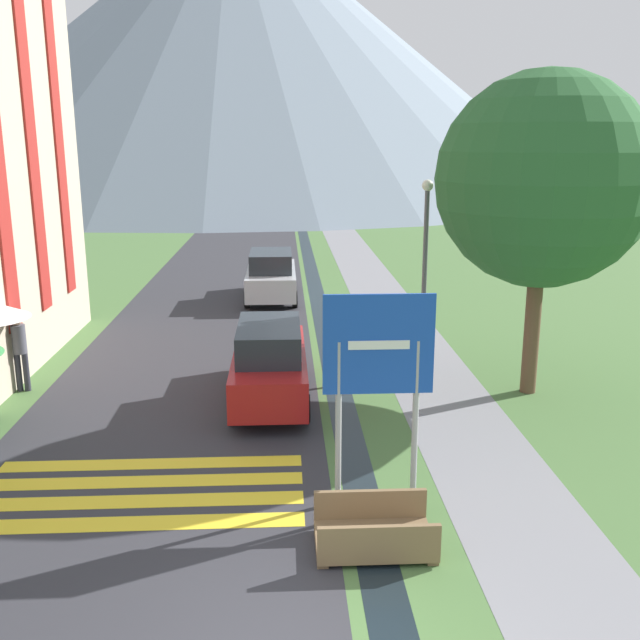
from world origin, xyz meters
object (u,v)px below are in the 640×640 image
cafe_chair_far_right (11,360)px  person_standing_terrace (20,348)px  road_sign (378,367)px  streetlamp (425,260)px  tree_by_path (543,181)px  footbridge (374,534)px  parked_car_far (271,275)px  parked_car_near (270,362)px

cafe_chair_far_right → person_standing_terrace: size_ratio=0.47×
cafe_chair_far_right → road_sign: bearing=-29.7°
streetlamp → tree_by_path: bearing=-36.8°
footbridge → cafe_chair_far_right: 11.23m
parked_car_far → parked_car_near: bearing=-89.4°
footbridge → parked_car_near: (-1.60, 6.18, 0.68)m
cafe_chair_far_right → person_standing_terrace: person_standing_terrace is taller
tree_by_path → cafe_chair_far_right: bearing=173.2°
road_sign → footbridge: size_ratio=2.05×
road_sign → person_standing_terrace: 9.64m
cafe_chair_far_right → person_standing_terrace: 1.11m
person_standing_terrace → parked_car_near: bearing=-9.0°
footbridge → person_standing_terrace: person_standing_terrace is taller
streetlamp → footbridge: bearing=-105.4°
road_sign → streetlamp: streetlamp is taller
parked_car_near → tree_by_path: tree_by_path is taller
footbridge → parked_car_far: bearing=95.8°
parked_car_near → tree_by_path: size_ratio=0.63×
footbridge → tree_by_path: size_ratio=0.23×
streetlamp → parked_car_near: bearing=-153.7°
road_sign → parked_car_near: (-1.79, 4.84, -1.41)m
footbridge → person_standing_terrace: bearing=136.3°
tree_by_path → road_sign: bearing=-129.9°
parked_car_far → streetlamp: streetlamp is taller
person_standing_terrace → streetlamp: bearing=5.8°
parked_car_far → cafe_chair_far_right: bearing=-125.1°
parked_car_far → footbridge: bearing=-84.2°
road_sign → parked_car_far: (-1.91, 15.45, -1.41)m
parked_car_near → parked_car_far: 10.60m
footbridge → tree_by_path: (4.45, 6.43, 4.66)m
cafe_chair_far_right → parked_car_far: bearing=63.9°
parked_car_near → parked_car_far: (-0.12, 10.60, 0.00)m
person_standing_terrace → tree_by_path: size_ratio=0.25×
parked_car_far → streetlamp: size_ratio=0.94×
parked_car_near → streetlamp: streetlamp is taller
cafe_chair_far_right → parked_car_near: bearing=-6.1°
cafe_chair_far_right → streetlamp: streetlamp is taller
parked_car_near → cafe_chair_far_right: bearing=164.9°
parked_car_far → streetlamp: 9.76m
person_standing_terrace → streetlamp: streetlamp is taller
streetlamp → tree_by_path: size_ratio=0.66×
parked_car_far → tree_by_path: size_ratio=0.62×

